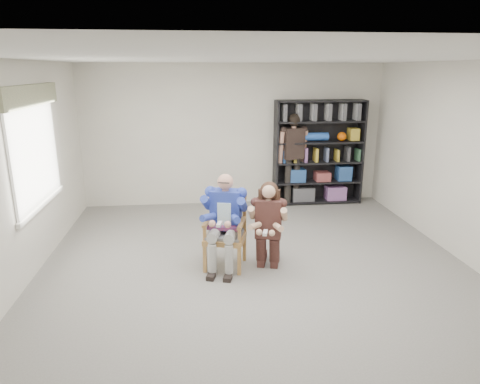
{
  "coord_description": "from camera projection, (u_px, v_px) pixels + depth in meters",
  "views": [
    {
      "loc": [
        -0.83,
        -5.02,
        2.68
      ],
      "look_at": [
        -0.2,
        0.6,
        1.05
      ],
      "focal_mm": 32.0,
      "sensor_mm": 36.0,
      "label": 1
    }
  ],
  "objects": [
    {
      "name": "room_shell",
      "position": [
        262.0,
        178.0,
        5.23
      ],
      "size": [
        6.0,
        7.0,
        2.8
      ],
      "primitive_type": null,
      "color": "beige",
      "rests_on": "ground"
    },
    {
      "name": "floor",
      "position": [
        260.0,
        281.0,
        5.62
      ],
      "size": [
        6.0,
        7.0,
        0.01
      ],
      "primitive_type": "cube",
      "color": "slate",
      "rests_on": "ground"
    },
    {
      "name": "window_left",
      "position": [
        36.0,
        149.0,
        5.81
      ],
      "size": [
        0.16,
        2.0,
        1.75
      ],
      "primitive_type": null,
      "color": "white",
      "rests_on": "room_shell"
    },
    {
      "name": "armchair",
      "position": [
        225.0,
        232.0,
        5.89
      ],
      "size": [
        0.73,
        0.72,
        1.03
      ],
      "primitive_type": null,
      "rotation": [
        0.0,
        0.0,
        -0.28
      ],
      "color": "#A97544",
      "rests_on": "floor"
    },
    {
      "name": "seated_man",
      "position": [
        225.0,
        221.0,
        5.85
      ],
      "size": [
        0.77,
        0.93,
        1.34
      ],
      "primitive_type": null,
      "rotation": [
        0.0,
        0.0,
        -0.28
      ],
      "color": "navy",
      "rests_on": "floor"
    },
    {
      "name": "kneeling_woman",
      "position": [
        268.0,
        227.0,
        5.81
      ],
      "size": [
        0.72,
        0.93,
        1.23
      ],
      "primitive_type": null,
      "rotation": [
        0.0,
        0.0,
        -0.28
      ],
      "color": "#391E1B",
      "rests_on": "floor"
    },
    {
      "name": "bookshelf",
      "position": [
        319.0,
        153.0,
        8.65
      ],
      "size": [
        1.8,
        0.38,
        2.1
      ],
      "primitive_type": null,
      "color": "black",
      "rests_on": "floor"
    },
    {
      "name": "standing_man",
      "position": [
        293.0,
        160.0,
        8.56
      ],
      "size": [
        0.62,
        0.43,
        1.84
      ],
      "primitive_type": null,
      "rotation": [
        0.0,
        0.0,
        0.22
      ],
      "color": "black",
      "rests_on": "floor"
    }
  ]
}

